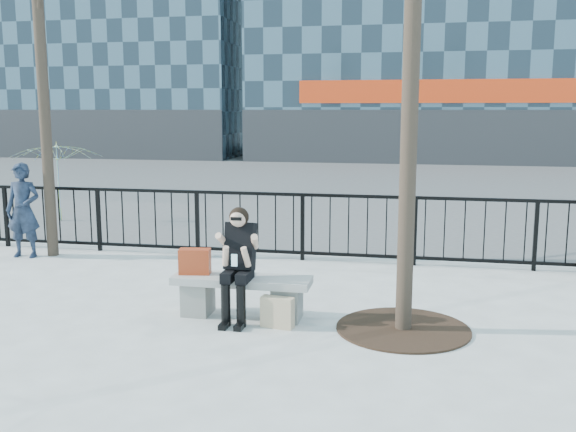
# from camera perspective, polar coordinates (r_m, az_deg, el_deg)

# --- Properties ---
(ground) EXTENTS (120.00, 120.00, 0.00)m
(ground) POSITION_cam_1_polar(r_m,az_deg,el_deg) (7.78, -4.10, -8.89)
(ground) COLOR #9D9E98
(ground) RESTS_ON ground
(street_surface) EXTENTS (60.00, 23.00, 0.01)m
(street_surface) POSITION_cam_1_polar(r_m,az_deg,el_deg) (22.33, 6.18, 3.17)
(street_surface) COLOR #474747
(street_surface) RESTS_ON ground
(railing) EXTENTS (14.00, 0.06, 1.10)m
(railing) POSITION_cam_1_polar(r_m,az_deg,el_deg) (10.48, 0.22, -0.92)
(railing) COLOR black
(railing) RESTS_ON ground
(tree_grate) EXTENTS (1.50, 1.50, 0.02)m
(tree_grate) POSITION_cam_1_polar(r_m,az_deg,el_deg) (7.42, 10.19, -9.84)
(tree_grate) COLOR black
(tree_grate) RESTS_ON ground
(bench_main) EXTENTS (1.65, 0.46, 0.49)m
(bench_main) POSITION_cam_1_polar(r_m,az_deg,el_deg) (7.69, -4.13, -6.76)
(bench_main) COLOR slate
(bench_main) RESTS_ON ground
(seated_woman) EXTENTS (0.50, 0.64, 1.34)m
(seated_woman) POSITION_cam_1_polar(r_m,az_deg,el_deg) (7.44, -4.49, -4.37)
(seated_woman) COLOR black
(seated_woman) RESTS_ON ground
(handbag) EXTENTS (0.39, 0.23, 0.31)m
(handbag) POSITION_cam_1_polar(r_m,az_deg,el_deg) (7.79, -8.29, -4.02)
(handbag) COLOR #AD3415
(handbag) RESTS_ON bench_main
(shopping_bag) EXTENTS (0.39, 0.20, 0.35)m
(shopping_bag) POSITION_cam_1_polar(r_m,az_deg,el_deg) (7.34, -0.95, -8.56)
(shopping_bag) COLOR beige
(shopping_bag) RESTS_ON ground
(standing_man) EXTENTS (0.61, 0.43, 1.58)m
(standing_man) POSITION_cam_1_polar(r_m,az_deg,el_deg) (11.50, -22.47, 0.48)
(standing_man) COLOR black
(standing_man) RESTS_ON ground
(vendor_umbrella) EXTENTS (2.22, 2.26, 1.75)m
(vendor_umbrella) POSITION_cam_1_polar(r_m,az_deg,el_deg) (14.90, -19.80, 2.88)
(vendor_umbrella) COLOR yellow
(vendor_umbrella) RESTS_ON ground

